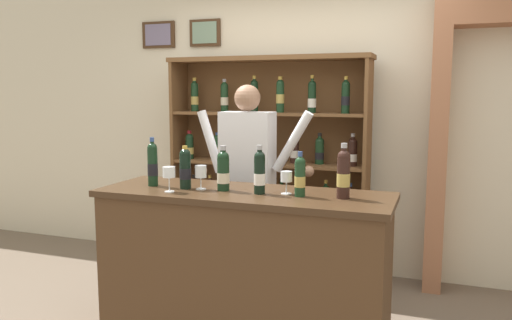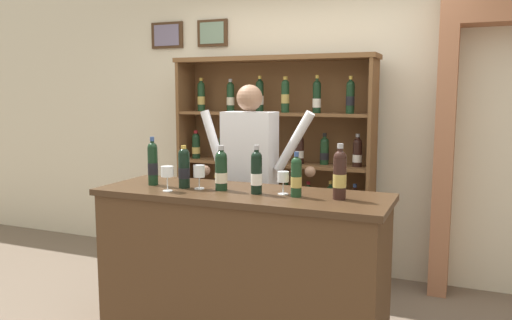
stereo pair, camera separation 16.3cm
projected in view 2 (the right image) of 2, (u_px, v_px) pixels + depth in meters
The scene contains 13 objects.
back_wall at pixel (320, 94), 4.61m from camera, with size 12.00×0.19×3.22m.
wine_shelf at pixel (274, 162), 4.53m from camera, with size 1.81×0.35×1.94m.
tasting_counter at pixel (241, 268), 3.27m from camera, with size 1.87×0.63×1.01m.
shopkeeper at pixel (250, 170), 3.88m from camera, with size 0.95×0.22×1.69m.
tasting_bottle_brunello at pixel (153, 163), 3.41m from camera, with size 0.07×0.07×0.33m.
tasting_bottle_prosecco at pixel (184, 168), 3.30m from camera, with size 0.08×0.08×0.28m.
tasting_bottle_super_tuscan at pixel (221, 170), 3.23m from camera, with size 0.08×0.08×0.29m.
tasting_bottle_riserva at pixel (256, 172), 3.11m from camera, with size 0.07×0.07×0.30m.
tasting_bottle_vin_santo at pixel (296, 176), 3.02m from camera, with size 0.07×0.07×0.27m.
tasting_bottle_grappa at pixel (340, 174), 2.95m from camera, with size 0.08×0.08×0.33m.
wine_glass_center at pixel (167, 172), 3.20m from camera, with size 0.08×0.08×0.16m.
wine_glass_right at pixel (199, 172), 3.27m from camera, with size 0.07×0.07×0.16m.
wine_glass_spare at pixel (283, 178), 3.10m from camera, with size 0.07×0.07×0.14m.
Camera 2 is at (1.25, -2.87, 1.63)m, focal length 35.55 mm.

